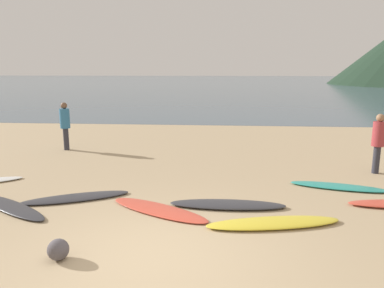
{
  "coord_description": "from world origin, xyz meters",
  "views": [
    {
      "loc": [
        0.98,
        -5.01,
        2.78
      ],
      "look_at": [
        0.15,
        5.52,
        0.6
      ],
      "focal_mm": 35.06,
      "sensor_mm": 36.0,
      "label": 1
    }
  ],
  "objects": [
    {
      "name": "surfboard_7",
      "position": [
        3.74,
        3.59,
        0.04
      ],
      "size": [
        2.24,
        1.01,
        0.08
      ],
      "primitive_type": "ellipsoid",
      "rotation": [
        0.0,
        0.0,
        -0.25
      ],
      "color": "teal",
      "rests_on": "ground"
    },
    {
      "name": "beach_rock_near",
      "position": [
        -1.37,
        -0.13,
        0.16
      ],
      "size": [
        0.32,
        0.32,
        0.32
      ],
      "primitive_type": "sphere",
      "color": "#514C51",
      "rests_on": "ground"
    },
    {
      "name": "surfboard_4",
      "position": [
        -0.22,
        1.85,
        0.03
      ],
      "size": [
        2.28,
        1.62,
        0.06
      ],
      "primitive_type": "ellipsoid",
      "rotation": [
        0.0,
        0.0,
        -0.51
      ],
      "color": "#D84C38",
      "rests_on": "ground"
    },
    {
      "name": "ground_plane",
      "position": [
        0.0,
        10.0,
        -0.1
      ],
      "size": [
        120.0,
        120.0,
        0.2
      ],
      "primitive_type": "cube",
      "color": "tan",
      "rests_on": "ground"
    },
    {
      "name": "person_0",
      "position": [
        -4.27,
        7.11,
        0.95
      ],
      "size": [
        0.33,
        0.33,
        1.62
      ],
      "rotation": [
        0.0,
        0.0,
        4.42
      ],
      "color": "#2D2D38",
      "rests_on": "ground"
    },
    {
      "name": "ocean_water",
      "position": [
        0.0,
        62.94,
        0.0
      ],
      "size": [
        140.0,
        100.0,
        0.01
      ],
      "primitive_type": "cube",
      "color": "#475B6B",
      "rests_on": "ground"
    },
    {
      "name": "surfboard_3",
      "position": [
        -2.1,
        2.39,
        0.04
      ],
      "size": [
        2.28,
        1.4,
        0.07
      ],
      "primitive_type": "ellipsoid",
      "rotation": [
        0.0,
        0.0,
        0.42
      ],
      "color": "#333338",
      "rests_on": "ground"
    },
    {
      "name": "surfboard_6",
      "position": [
        1.94,
        1.36,
        0.05
      ],
      "size": [
        2.52,
        1.05,
        0.09
      ],
      "primitive_type": "ellipsoid",
      "rotation": [
        0.0,
        0.0,
        0.2
      ],
      "color": "yellow",
      "rests_on": "ground"
    },
    {
      "name": "surfboard_5",
      "position": [
        1.13,
        2.2,
        0.05
      ],
      "size": [
        2.34,
        0.57,
        0.1
      ],
      "primitive_type": "ellipsoid",
      "rotation": [
        0.0,
        0.0,
        0.0
      ],
      "color": "#333338",
      "rests_on": "ground"
    },
    {
      "name": "person_1",
      "position": [
        5.09,
        4.97,
        0.94
      ],
      "size": [
        0.32,
        0.32,
        1.59
      ],
      "rotation": [
        0.0,
        0.0,
        1.61
      ],
      "color": "#2D2D38",
      "rests_on": "ground"
    },
    {
      "name": "surfboard_2",
      "position": [
        -3.17,
        1.74,
        0.04
      ],
      "size": [
        2.14,
        1.6,
        0.08
      ],
      "primitive_type": "ellipsoid",
      "rotation": [
        0.0,
        0.0,
        -0.57
      ],
      "color": "#333338",
      "rests_on": "ground"
    }
  ]
}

